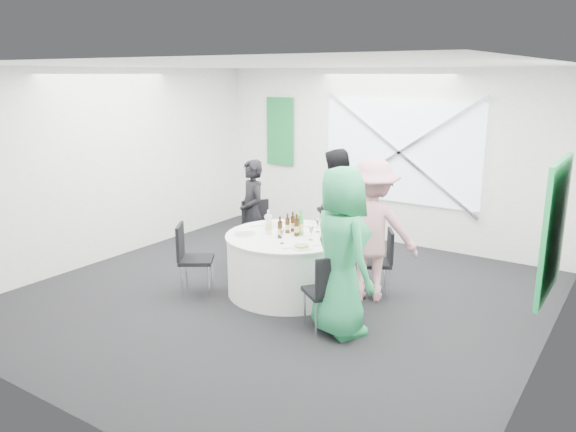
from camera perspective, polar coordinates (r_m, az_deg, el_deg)
The scene contains 45 objects.
floor at distance 7.08m, azimuth -0.91°, elevation -8.21°, with size 6.00×6.00×0.00m, color black.
ceiling at distance 6.54m, azimuth -1.00°, elevation 15.10°, with size 6.00×6.00×0.00m, color white.
wall_back at distance 9.26m, azimuth 9.68°, elevation 5.96°, with size 6.00×6.00×0.00m, color silver.
wall_front at distance 4.60m, azimuth -22.68°, elevation -3.35°, with size 6.00×6.00×0.00m, color silver.
wall_left at distance 8.70m, azimuth -17.52°, elevation 4.98°, with size 6.00×6.00×0.00m, color silver.
wall_right at distance 5.59m, azimuth 25.31°, elevation -0.64°, with size 6.00×6.00×0.00m, color silver.
window_panel at distance 9.10m, azimuth 11.34°, elevation 6.37°, with size 2.60×0.03×1.60m, color white.
window_brace_a at distance 9.06m, azimuth 11.24°, elevation 6.35°, with size 0.05×0.05×3.16m, color silver.
window_brace_b at distance 9.06m, azimuth 11.24°, elevation 6.35°, with size 0.05×0.05×3.16m, color silver.
green_banner at distance 10.15m, azimuth -0.82°, elevation 8.58°, with size 0.55×0.04×1.20m, color #156A27.
green_sign at distance 6.22m, azimuth 25.43°, elevation -1.15°, with size 0.05×1.20×1.40m, color #1A9348.
banquet_table at distance 7.10m, azimuth 0.00°, elevation -4.85°, with size 1.56×1.56×0.76m.
chair_back at distance 7.92m, azimuth 4.16°, elevation -1.89°, with size 0.40×0.41×0.87m.
chair_back_left at distance 8.08m, azimuth -3.06°, elevation -1.23°, with size 0.59×0.59×0.94m.
chair_back_right at distance 7.12m, azimuth 9.46°, elevation -4.13°, with size 0.52×0.52×0.83m.
chair_front_right at distance 6.01m, azimuth 4.04°, elevation -7.22°, with size 0.55×0.55×0.87m.
chair_front_left at distance 7.15m, azimuth -9.96°, elevation -3.74°, with size 0.57×0.56×0.89m.
person_man_back_left at distance 8.08m, azimuth -3.67°, elevation 0.34°, with size 0.56×0.37×1.53m, color black.
person_man_back at distance 7.99m, azimuth 4.73°, elevation 0.77°, with size 0.82×0.45×1.70m, color black.
person_woman_pink at distance 6.83m, azimuth 8.45°, elevation -1.45°, with size 1.13×0.52×1.74m, color #D38992.
person_woman_green at distance 5.88m, azimuth 5.40°, elevation -3.64°, with size 0.88×0.57×1.81m, color #289459.
plate_back at distance 7.43m, azimuth 2.58°, elevation -0.87°, with size 0.29×0.29×0.01m.
plate_back_left at distance 7.41m, azimuth -1.79°, elevation -0.90°, with size 0.26×0.26×0.01m.
plate_back_right at distance 6.99m, azimuth 4.36°, elevation -1.80°, with size 0.28×0.28×0.04m.
plate_front_right at distance 6.45m, azimuth 1.41°, elevation -3.14°, with size 0.24×0.24×0.04m.
plate_front_left at distance 7.01m, azimuth -4.44°, elevation -1.82°, with size 0.28×0.28×0.01m.
napkin at distance 6.98m, azimuth -4.52°, elevation -1.61°, with size 0.18×0.12×0.05m, color white.
beer_bottle_a at distance 7.04m, azimuth -0.05°, elevation -0.98°, with size 0.06×0.06×0.25m.
beer_bottle_b at distance 7.10m, azimuth 0.50°, elevation -0.81°, with size 0.06×0.06×0.26m.
beer_bottle_c at distance 6.90m, azimuth 0.87°, elevation -1.18°, with size 0.06×0.06×0.28m.
beer_bottle_d at distance 6.82m, azimuth -0.82°, elevation -1.40°, with size 0.06×0.06×0.27m.
green_water_bottle at distance 6.94m, azimuth 1.29°, elevation -0.93°, with size 0.08×0.08×0.32m.
clear_water_bottle at distance 6.99m, azimuth -1.99°, elevation -0.86°, with size 0.08×0.08×0.31m.
wine_glass_a at distance 7.07m, azimuth 3.05°, elevation -0.67°, with size 0.07×0.07×0.17m.
wine_glass_b at distance 6.59m, azimuth -0.62°, elevation -1.78°, with size 0.07×0.07×0.17m.
wine_glass_c at distance 7.23m, azimuth -2.17°, elevation -0.33°, with size 0.07×0.07×0.17m.
wine_glass_d at distance 6.73m, azimuth 2.36°, elevation -1.44°, with size 0.07×0.07×0.17m.
fork_a at distance 7.36m, azimuth 3.40°, elevation -1.07°, with size 0.01×0.15×0.01m, color silver.
knife_a at distance 7.52m, azimuth 1.04°, elevation -0.70°, with size 0.01×0.15×0.01m, color silver.
fork_b at distance 6.84m, azimuth 4.61°, elevation -2.28°, with size 0.01×0.15×0.01m, color silver.
knife_b at distance 7.15m, azimuth 4.46°, elevation -1.54°, with size 0.01×0.15×0.01m, color silver.
fork_c at distance 6.43m, azimuth -0.05°, elevation -3.31°, with size 0.01×0.15×0.01m, color silver.
knife_c at distance 6.53m, azimuth 2.82°, elevation -3.05°, with size 0.01×0.15×0.01m, color silver.
fork_d at distance 7.54m, azimuth -0.27°, elevation -0.67°, with size 0.01×0.15×0.01m, color silver.
knife_d at distance 7.37m, azimuth -3.31°, elevation -1.04°, with size 0.01×0.15×0.01m, color silver.
Camera 1 is at (3.71, -5.39, 2.70)m, focal length 35.00 mm.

